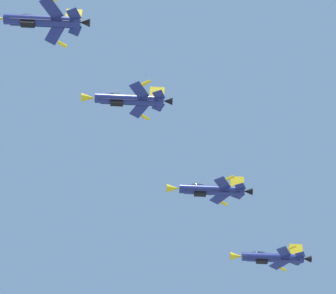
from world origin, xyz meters
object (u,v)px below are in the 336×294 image
Objects in this scene: fighter_jet_right_wing at (128,99)px; fighter_jet_right_outer at (271,257)px; fighter_jet_left_outer at (210,190)px; fighter_jet_left_wing at (40,21)px.

fighter_jet_right_wing is 42.65m from fighter_jet_right_outer.
fighter_jet_right_outer is (17.94, 7.91, -1.19)m from fighter_jet_left_outer.
fighter_jet_left_wing is 20.65m from fighter_jet_right_wing.
fighter_jet_left_outer is 1.00× the size of fighter_jet_right_outer.
fighter_jet_left_outer is (40.00, 16.57, 0.49)m from fighter_jet_left_wing.
fighter_jet_left_outer is at bearing -43.27° from fighter_jet_right_wing.
fighter_jet_left_wing is 1.00× the size of fighter_jet_right_outer.
fighter_jet_right_wing is at bearing -43.11° from fighter_jet_left_wing.
fighter_jet_right_wing reaches higher than fighter_jet_left_outer.
fighter_jet_right_outer is (57.94, 24.49, -0.70)m from fighter_jet_left_wing.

